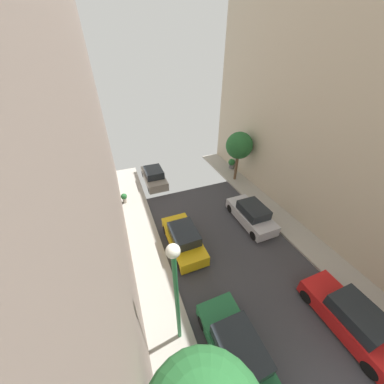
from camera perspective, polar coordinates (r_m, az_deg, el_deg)
name	(u,v)px	position (r m, az deg, el deg)	size (l,w,h in m)	color
parked_car_left_1	(237,351)	(10.40, 12.55, -37.41)	(1.78, 4.20, 1.57)	#1E6638
parked_car_left_2	(184,239)	(13.27, -2.39, -12.93)	(1.78, 4.20, 1.57)	gold
parked_car_left_3	(154,177)	(19.77, -10.63, 4.27)	(1.78, 4.20, 1.57)	gray
parked_car_right_3	(351,318)	(12.83, 38.18, -26.04)	(1.78, 4.20, 1.57)	red
parked_car_right_4	(251,214)	(15.56, 16.31, -6.07)	(1.78, 4.20, 1.57)	silver
street_tree_1	(239,146)	(19.15, 13.10, 12.53)	(2.39, 2.39, 4.67)	brown
potted_plant_0	(124,197)	(17.65, -18.50, -1.46)	(0.48, 0.48, 0.84)	#B2A899
potted_plant_2	(231,163)	(22.29, 11.03, 7.97)	(0.69, 0.69, 1.06)	slate
lamp_post	(176,287)	(7.55, -4.55, -25.04)	(0.44, 0.44, 5.90)	#26723F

